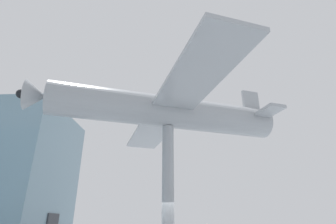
{
  "coord_description": "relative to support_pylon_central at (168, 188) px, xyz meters",
  "views": [
    {
      "loc": [
        -13.27,
        -0.59,
        1.55
      ],
      "look_at": [
        0.0,
        0.0,
        7.25
      ],
      "focal_mm": 28.0,
      "sensor_mm": 36.0,
      "label": 1
    }
  ],
  "objects": [
    {
      "name": "suspended_airplane",
      "position": [
        -0.06,
        0.16,
        4.07
      ],
      "size": [
        14.56,
        13.53,
        2.97
      ],
      "rotation": [
        0.0,
        0.0,
        0.35
      ],
      "color": "#93999E",
      "rests_on": "support_pylon_central"
    },
    {
      "name": "support_pylon_central",
      "position": [
        0.0,
        0.0,
        0.0
      ],
      "size": [
        0.6,
        0.6,
        6.38
      ],
      "color": "#999EA3",
      "rests_on": "ground_plane"
    }
  ]
}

